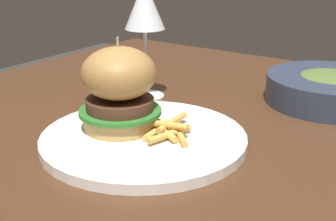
{
  "coord_description": "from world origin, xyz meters",
  "views": [
    {
      "loc": [
        0.28,
        -0.55,
        1.01
      ],
      "look_at": [
        -0.07,
        -0.06,
        0.78
      ],
      "focal_mm": 50.0,
      "sensor_mm": 36.0,
      "label": 1
    }
  ],
  "objects": [
    {
      "name": "dining_table",
      "position": [
        0.0,
        0.0,
        0.65
      ],
      "size": [
        1.12,
        0.98,
        0.74
      ],
      "color": "#472B19",
      "rests_on": "ground"
    },
    {
      "name": "main_plate",
      "position": [
        -0.09,
        -0.09,
        0.75
      ],
      "size": [
        0.28,
        0.28,
        0.01
      ],
      "primitive_type": "cylinder",
      "color": "white",
      "rests_on": "dining_table"
    },
    {
      "name": "burger_sandwich",
      "position": [
        -0.13,
        -0.08,
        0.81
      ],
      "size": [
        0.12,
        0.12,
        0.13
      ],
      "color": "tan",
      "rests_on": "main_plate"
    },
    {
      "name": "fries_pile",
      "position": [
        -0.06,
        -0.07,
        0.76
      ],
      "size": [
        0.1,
        0.1,
        0.02
      ],
      "color": "gold",
      "rests_on": "main_plate"
    },
    {
      "name": "wine_glass",
      "position": [
        -0.21,
        0.08,
        0.9
      ],
      "size": [
        0.07,
        0.07,
        0.2
      ],
      "color": "silver",
      "rests_on": "dining_table"
    },
    {
      "name": "soup_bowl",
      "position": [
        0.07,
        0.24,
        0.77
      ],
      "size": [
        0.22,
        0.22,
        0.05
      ],
      "color": "#2D384C",
      "rests_on": "dining_table"
    }
  ]
}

